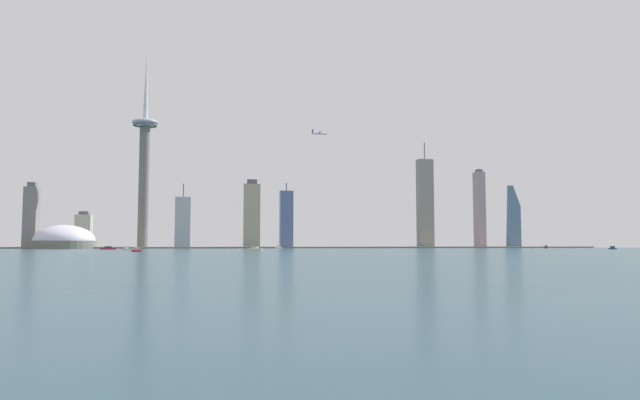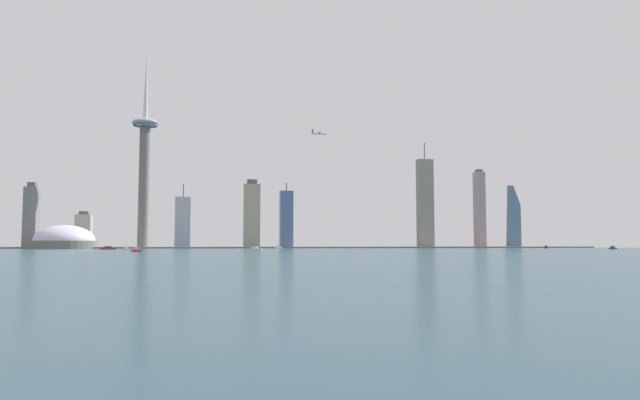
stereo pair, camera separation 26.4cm
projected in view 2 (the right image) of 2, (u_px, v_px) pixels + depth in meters
The scene contains 23 objects.
ground_plane at pixel (388, 252), 472.51m from camera, with size 6000.00×6000.00×0.00m, color #264551.
waterfront_pier at pixel (301, 247), 894.13m from camera, with size 969.94×65.65×2.14m, color slate.
observation_tower at pixel (144, 158), 891.18m from camera, with size 40.01×40.01×304.25m.
stadium_dome at pixel (64, 242), 809.60m from camera, with size 85.99×85.99×43.92m.
skyscraper_0 at pixel (425, 203), 988.07m from camera, with size 26.16×15.68×180.01m.
skyscraper_1 at pixel (286, 219), 885.39m from camera, with size 19.90×14.16×99.91m.
skyscraper_2 at pixel (31, 217), 830.12m from camera, with size 17.69×22.60×94.41m.
skyscraper_3 at pixel (84, 231), 895.89m from camera, with size 23.02×23.57×56.59m.
skyscraper_4 at pixel (480, 209), 974.22m from camera, with size 13.41×19.92×131.65m.
skyscraper_5 at pixel (513, 216), 1002.99m from camera, with size 23.36×13.66×111.50m.
skyscraper_6 at pixel (252, 215), 978.24m from camera, with size 27.37×12.56×115.24m.
skyscraper_7 at pixel (183, 222), 959.33m from camera, with size 25.00×23.94×106.27m.
boat_0 at pixel (279, 247), 802.97m from camera, with size 11.19×6.91×4.59m.
boat_1 at pixel (255, 249), 595.18m from camera, with size 16.01×9.06×3.84m.
boat_2 at pixel (612, 248), 712.09m from camera, with size 7.51×13.70×3.88m.
boat_3 at pixel (127, 249), 618.63m from camera, with size 10.42×5.83×9.58m.
boat_4 at pixel (136, 250), 499.63m from camera, with size 10.08×17.73×7.33m.
boat_5 at pixel (108, 248), 680.90m from camera, with size 17.93×5.61×3.79m.
boat_6 at pixel (546, 247), 854.18m from camera, with size 12.87×15.36×4.26m.
channel_buoy_0 at pixel (532, 249), 696.34m from camera, with size 1.22×1.22×1.96m, color #E54C19.
channel_buoy_1 at pixel (276, 249), 704.09m from camera, with size 1.56×1.56×1.60m, color yellow.
channel_buoy_2 at pixel (239, 250), 582.10m from camera, with size 1.47×1.47×1.92m, color yellow.
airplane at pixel (319, 133), 873.00m from camera, with size 24.62×24.21×7.54m.
Camera 2 is at (-147.76, -454.15, 6.87)m, focal length 32.62 mm.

